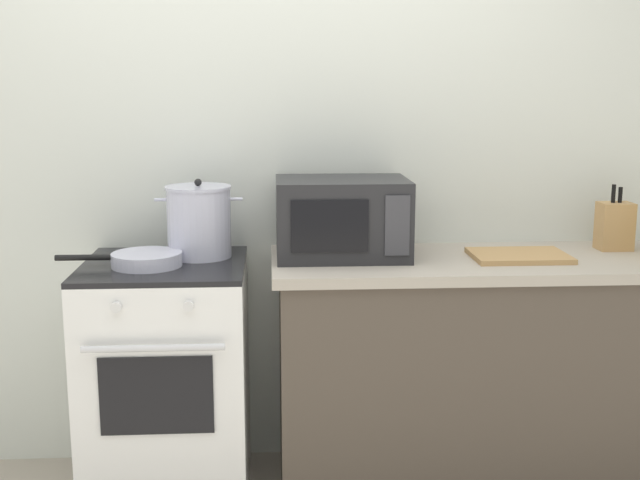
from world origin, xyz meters
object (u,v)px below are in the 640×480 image
object	(u,v)px
microwave	(342,218)
knife_block	(615,226)
cutting_board	(519,256)
stove	(168,380)
frying_pan	(145,259)
stock_pot	(199,221)

from	to	relation	value
microwave	knife_block	world-z (taller)	microwave
microwave	cutting_board	size ratio (longest dim) A/B	1.39
stove	frying_pan	size ratio (longest dim) A/B	2.02
stove	knife_block	size ratio (longest dim) A/B	3.50
stock_pot	microwave	distance (m)	0.55
stove	microwave	world-z (taller)	microwave
frying_pan	knife_block	size ratio (longest dim) A/B	1.74
cutting_board	knife_block	size ratio (longest dim) A/B	1.37
knife_block	cutting_board	bearing A→B (deg)	-161.86
stock_pot	microwave	xyz separation A→B (m)	(0.54, -0.03, 0.01)
stove	stock_pot	bearing A→B (deg)	39.95
cutting_board	microwave	bearing A→B (deg)	173.37
stove	frying_pan	world-z (taller)	frying_pan
stove	cutting_board	world-z (taller)	cutting_board
microwave	frying_pan	bearing A→B (deg)	-170.13
stock_pot	frying_pan	xyz separation A→B (m)	(-0.19, -0.15, -0.11)
stove	cutting_board	size ratio (longest dim) A/B	2.56
frying_pan	cutting_board	world-z (taller)	frying_pan
microwave	stock_pot	bearing A→B (deg)	177.23
knife_block	stove	bearing A→B (deg)	-175.44
stove	stock_pot	xyz separation A→B (m)	(0.13, 0.11, 0.60)
microwave	stove	bearing A→B (deg)	-173.27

